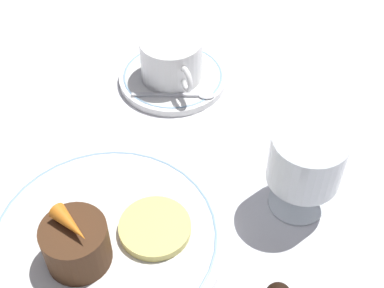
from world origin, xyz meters
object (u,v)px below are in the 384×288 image
(dinner_plate, at_px, (106,238))
(wine_glass, at_px, (306,163))
(dessert_cake, at_px, (76,242))
(coffee_cup, at_px, (171,58))

(dinner_plate, relative_size, wine_glass, 2.41)
(dessert_cake, bearing_deg, coffee_cup, 139.61)
(dinner_plate, relative_size, coffee_cup, 2.29)
(dinner_plate, bearing_deg, wine_glass, 80.29)
(coffee_cup, height_order, dessert_cake, coffee_cup)
(coffee_cup, bearing_deg, dessert_cake, -40.39)
(coffee_cup, relative_size, wine_glass, 1.05)
(coffee_cup, bearing_deg, dinner_plate, -37.20)
(coffee_cup, distance_m, wine_glass, 0.26)
(dinner_plate, height_order, coffee_cup, coffee_cup)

